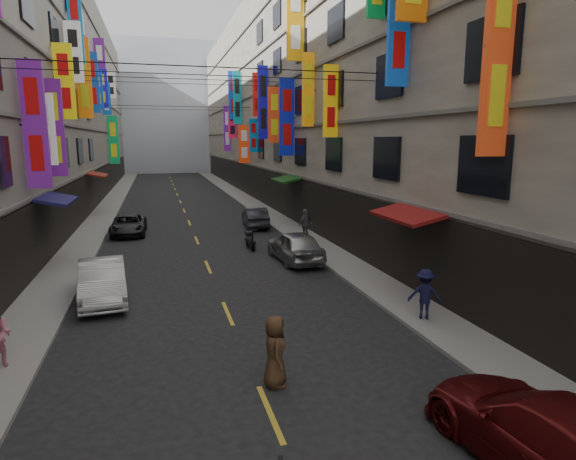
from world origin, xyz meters
TOP-DOWN VIEW (x-y plane):
  - sidewalk_left at (-6.00, 42.00)m, footprint 2.00×90.00m
  - sidewalk_right at (6.00, 42.00)m, footprint 2.00×90.00m
  - building_row_left at (-11.99, 42.00)m, footprint 10.14×90.00m
  - building_row_right at (11.99, 42.00)m, footprint 10.14×90.00m
  - haze_block at (0.00, 92.00)m, footprint 18.00×8.00m
  - shop_signage at (-0.15, 35.43)m, footprint 14.00×55.00m
  - street_awnings at (-1.26, 26.00)m, footprint 13.99×35.20m
  - overhead_cables at (0.00, 30.00)m, footprint 14.00×38.04m
  - lane_markings at (0.00, 39.00)m, footprint 0.12×80.20m
  - scooter_far_right at (2.50, 27.16)m, footprint 0.50×1.80m
  - car_left_mid at (-4.00, 20.43)m, footprint 1.91×4.38m
  - car_left_far at (-3.73, 32.71)m, footprint 2.04×4.24m
  - car_right_near at (4.00, 8.93)m, footprint 2.31×5.02m
  - car_right_mid at (4.00, 23.98)m, footprint 1.93×4.34m
  - car_right_far at (4.00, 33.22)m, footprint 1.63×3.98m
  - pedestrian_rnear at (5.72, 15.67)m, footprint 1.13×0.92m
  - pedestrian_rfar at (5.73, 27.95)m, footprint 1.16×0.99m
  - pedestrian_crossing at (0.37, 13.09)m, footprint 0.63×0.86m

SIDE VIEW (x-z plane):
  - lane_markings at x=0.00m, z-range 0.00..0.01m
  - sidewalk_left at x=-6.00m, z-range 0.00..0.12m
  - sidewalk_right at x=6.00m, z-range 0.00..0.12m
  - scooter_far_right at x=2.50m, z-range -0.13..1.01m
  - car_left_far at x=-3.73m, z-range 0.00..1.17m
  - car_right_far at x=4.00m, z-range 0.00..1.28m
  - car_left_mid at x=-4.00m, z-range 0.00..1.40m
  - car_right_near at x=4.00m, z-range 0.00..1.42m
  - car_right_mid at x=4.00m, z-range 0.00..1.45m
  - pedestrian_crossing at x=0.37m, z-range 0.00..1.66m
  - pedestrian_rnear at x=5.72m, z-range 0.12..1.67m
  - pedestrian_rfar at x=5.73m, z-range 0.12..1.84m
  - street_awnings at x=-1.26m, z-range 2.80..3.20m
  - overhead_cables at x=0.00m, z-range 8.18..9.42m
  - shop_signage at x=-0.15m, z-range 3.09..15.06m
  - building_row_left at x=-11.99m, z-range -0.01..18.99m
  - building_row_right at x=11.99m, z-range -0.01..18.99m
  - haze_block at x=0.00m, z-range 0.00..22.00m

